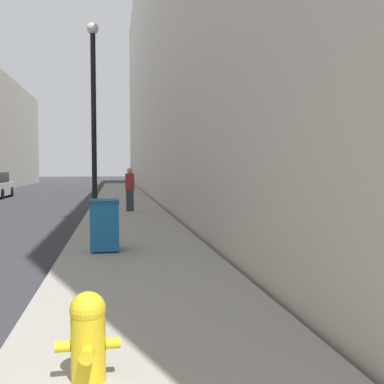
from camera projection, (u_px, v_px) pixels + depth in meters
The scene contains 6 objects.
sidewalk_right at pixel (125, 205), 20.74m from camera, with size 3.13×60.00×0.13m.
building_right_stone at pixel (233, 50), 29.42m from camera, with size 12.00×60.00×20.05m.
fire_hydrant at pixel (88, 334), 3.46m from camera, with size 0.52×0.40×0.73m.
trash_bin at pixel (105, 224), 8.96m from camera, with size 0.60×0.71×1.07m.
lamppost at pixel (94, 117), 13.35m from camera, with size 0.36×0.36×6.24m.
pedestrian_on_sidewalk at pixel (130, 189), 17.31m from camera, with size 0.35×0.23×1.76m.
Camera 1 is at (4.96, -2.93, 1.85)m, focal length 40.00 mm.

